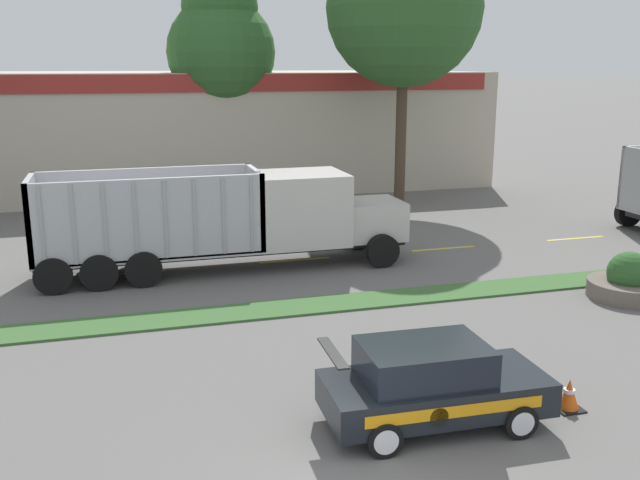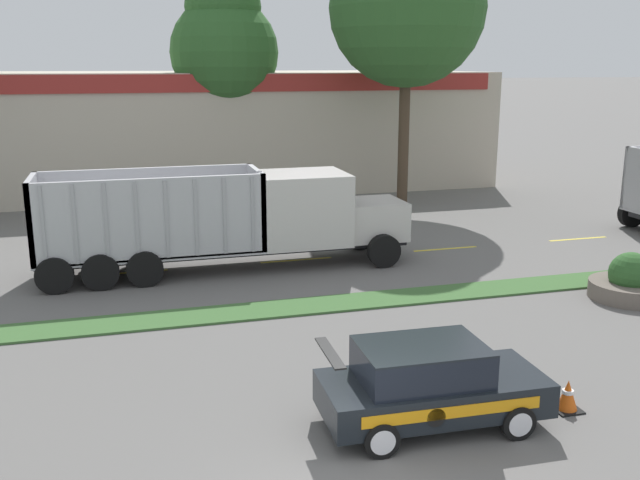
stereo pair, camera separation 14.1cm
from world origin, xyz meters
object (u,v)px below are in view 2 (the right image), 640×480
at_px(rally_car, 429,384).
at_px(stone_planter, 630,283).
at_px(dump_truck_mid, 259,220).
at_px(traffic_cone, 568,396).

bearing_deg(rally_car, stone_planter, 31.32).
distance_m(dump_truck_mid, traffic_cone, 11.85).
bearing_deg(stone_planter, dump_truck_mid, 147.21).
relative_size(rally_car, traffic_cone, 6.78).
bearing_deg(stone_planter, rally_car, -148.68).
xyz_separation_m(rally_car, stone_planter, (8.34, 5.07, -0.36)).
xyz_separation_m(stone_planter, traffic_cone, (-5.58, -5.26, -0.15)).
height_order(rally_car, traffic_cone, rally_car).
distance_m(dump_truck_mid, stone_planter, 11.04).
bearing_deg(rally_car, traffic_cone, -3.91).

